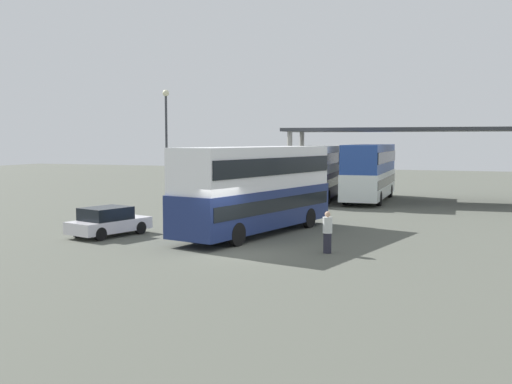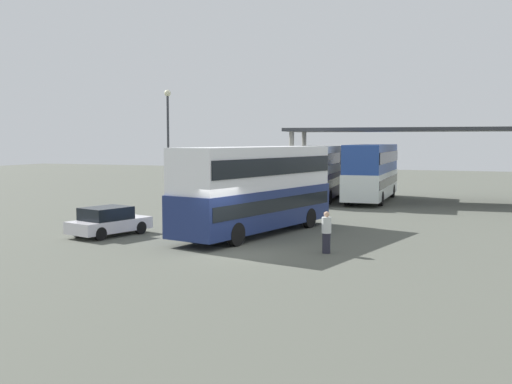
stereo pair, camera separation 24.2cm
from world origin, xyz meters
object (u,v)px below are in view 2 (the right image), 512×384
object	(u,v)px
double_decker_mid_row	(372,170)
pedestrian_waiting	(326,232)
parked_hatchback	(108,221)
double_decker_near_canopy	(322,170)
lamppost_tall	(168,133)
double_decker_main	(256,186)

from	to	relation	value
double_decker_mid_row	pedestrian_waiting	distance (m)	21.18
parked_hatchback	pedestrian_waiting	distance (m)	10.58
double_decker_near_canopy	lamppost_tall	size ratio (longest dim) A/B	1.40
double_decker_mid_row	parked_hatchback	bearing A→B (deg)	155.89
parked_hatchback	double_decker_mid_row	size ratio (longest dim) A/B	0.40
double_decker_mid_row	lamppost_tall	xyz separation A→B (m)	(-12.44, -7.83, 2.67)
parked_hatchback	double_decker_near_canopy	size ratio (longest dim) A/B	0.38
lamppost_tall	pedestrian_waiting	world-z (taller)	lamppost_tall
parked_hatchback	lamppost_tall	size ratio (longest dim) A/B	0.53
double_decker_main	double_decker_near_canopy	distance (m)	17.36
pedestrian_waiting	double_decker_near_canopy	bearing A→B (deg)	69.89
double_decker_main	pedestrian_waiting	world-z (taller)	double_decker_main
double_decker_main	double_decker_near_canopy	world-z (taller)	double_decker_main
double_decker_near_canopy	double_decker_main	bearing A→B (deg)	-179.79
parked_hatchback	lamppost_tall	xyz separation A→B (m)	(-4.00, 12.65, 4.26)
double_decker_main	lamppost_tall	bearing A→B (deg)	59.16
double_decker_main	double_decker_mid_row	size ratio (longest dim) A/B	1.01
double_decker_near_canopy	pedestrian_waiting	xyz separation A→B (m)	(5.81, -20.81, -1.39)
lamppost_tall	pedestrian_waiting	size ratio (longest dim) A/B	4.73
double_decker_near_canopy	double_decker_mid_row	distance (m)	3.70
double_decker_main	double_decker_mid_row	distance (m)	17.65
double_decker_near_canopy	lamppost_tall	world-z (taller)	lamppost_tall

